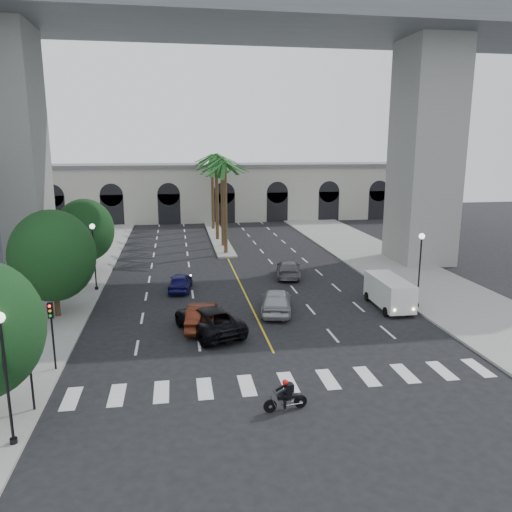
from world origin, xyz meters
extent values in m
plane|color=black|center=(0.00, 0.00, 0.00)|extent=(140.00, 140.00, 0.00)
cube|color=gray|center=(-15.00, 15.00, 0.07)|extent=(8.00, 100.00, 0.15)
cube|color=gray|center=(15.00, 15.00, 0.07)|extent=(8.00, 100.00, 0.15)
cube|color=gray|center=(0.00, 38.00, 0.10)|extent=(2.00, 24.00, 0.20)
cube|color=beige|center=(0.00, 55.00, 4.00)|extent=(70.00, 10.00, 8.00)
cube|color=slate|center=(0.00, 55.00, 8.25)|extent=(71.00, 10.50, 0.50)
cube|color=gray|center=(18.50, 22.00, 10.40)|extent=(5.00, 6.00, 20.80)
cube|color=gray|center=(-18.50, 22.00, 10.40)|extent=(5.00, 6.00, 20.80)
cube|color=slate|center=(5.00, 22.00, 22.00)|extent=(75.00, 13.00, 2.50)
cube|color=slate|center=(5.00, 28.00, 24.50)|extent=(75.00, 0.60, 3.00)
cylinder|color=#47331E|center=(0.00, 28.00, 4.75)|extent=(0.40, 0.40, 9.50)
cylinder|color=#47331E|center=(0.10, 32.00, 4.90)|extent=(0.40, 0.40, 9.80)
cylinder|color=#47331E|center=(-0.20, 36.00, 4.65)|extent=(0.40, 0.40, 9.30)
cylinder|color=#47331E|center=(0.15, 40.00, 5.05)|extent=(0.40, 0.40, 10.10)
cylinder|color=#47331E|center=(-0.10, 44.00, 4.80)|extent=(0.40, 0.40, 9.60)
cylinder|color=#47331E|center=(0.20, 48.00, 4.95)|extent=(0.40, 0.40, 9.90)
cylinder|color=#382616|center=(-13.00, 10.00, 1.22)|extent=(0.36, 0.36, 2.45)
ellipsoid|color=black|center=(-13.00, 10.00, 4.22)|extent=(5.44, 5.44, 5.98)
cylinder|color=#382616|center=(-13.00, 22.00, 1.13)|extent=(0.36, 0.36, 2.27)
ellipsoid|color=black|center=(-13.00, 22.00, 3.91)|extent=(5.04, 5.04, 5.54)
cylinder|color=black|center=(-11.40, -5.00, 0.18)|extent=(0.28, 0.28, 0.36)
cylinder|color=black|center=(-11.40, -5.00, 2.60)|extent=(0.11, 0.11, 5.00)
cylinder|color=black|center=(-11.40, 16.00, 0.18)|extent=(0.28, 0.28, 0.36)
cylinder|color=black|center=(-11.40, 16.00, 2.60)|extent=(0.11, 0.11, 5.00)
sphere|color=white|center=(-11.40, 16.00, 5.15)|extent=(0.40, 0.40, 0.40)
cylinder|color=black|center=(11.40, 8.00, 0.18)|extent=(0.28, 0.28, 0.36)
cylinder|color=black|center=(11.40, 8.00, 2.60)|extent=(0.11, 0.11, 5.00)
sphere|color=white|center=(11.40, 8.00, 5.15)|extent=(0.40, 0.40, 0.40)
cylinder|color=black|center=(-11.30, -2.50, 1.75)|extent=(0.10, 0.10, 3.50)
cube|color=black|center=(-11.30, -2.50, 3.25)|extent=(0.25, 0.18, 0.80)
cylinder|color=black|center=(-11.30, 1.50, 1.75)|extent=(0.10, 0.10, 3.50)
cube|color=black|center=(-11.30, 1.50, 3.25)|extent=(0.25, 0.18, 0.80)
cylinder|color=black|center=(-1.37, -4.09, 0.29)|extent=(0.59, 0.17, 0.58)
cylinder|color=black|center=(0.01, -3.91, 0.29)|extent=(0.59, 0.17, 0.58)
cube|color=silver|center=(-0.63, -3.99, 0.37)|extent=(0.42, 0.32, 0.25)
cube|color=black|center=(-0.78, -4.01, 0.64)|extent=(0.55, 0.28, 0.19)
cube|color=black|center=(-0.35, -3.96, 0.60)|extent=(0.46, 0.29, 0.12)
cylinder|color=black|center=(-1.16, -4.06, 0.85)|extent=(0.10, 0.53, 0.03)
cube|color=black|center=(-0.57, -3.98, 0.97)|extent=(0.30, 0.40, 0.50)
cube|color=black|center=(-0.41, -3.96, 1.01)|extent=(0.17, 0.30, 0.37)
sphere|color=red|center=(-0.70, -4.00, 1.29)|extent=(0.25, 0.25, 0.25)
imported|color=#A7A8AC|center=(1.50, 8.73, 0.84)|extent=(3.02, 5.26, 1.69)
imported|color=#4D1C0F|center=(-3.66, 6.65, 0.80)|extent=(2.34, 5.02, 1.59)
imported|color=black|center=(-3.32, 5.75, 0.82)|extent=(4.62, 6.49, 1.64)
imported|color=slate|center=(4.44, 17.95, 0.73)|extent=(3.02, 5.33, 1.46)
imported|color=#121151|center=(-4.90, 15.17, 0.70)|extent=(2.16, 4.27, 1.40)
cube|color=silver|center=(9.50, 8.49, 1.21)|extent=(1.96, 5.06, 1.86)
cube|color=black|center=(9.45, 6.12, 1.44)|extent=(1.73, 0.27, 0.79)
cylinder|color=black|center=(8.58, 6.74, 0.33)|extent=(0.27, 0.66, 0.65)
cylinder|color=black|center=(10.35, 6.71, 0.33)|extent=(0.27, 0.66, 0.65)
cylinder|color=black|center=(8.65, 10.28, 0.33)|extent=(0.27, 0.66, 0.65)
cylinder|color=black|center=(10.42, 10.24, 0.33)|extent=(0.27, 0.66, 0.65)
camera|label=1|loc=(-5.05, -23.11, 11.11)|focal=35.00mm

